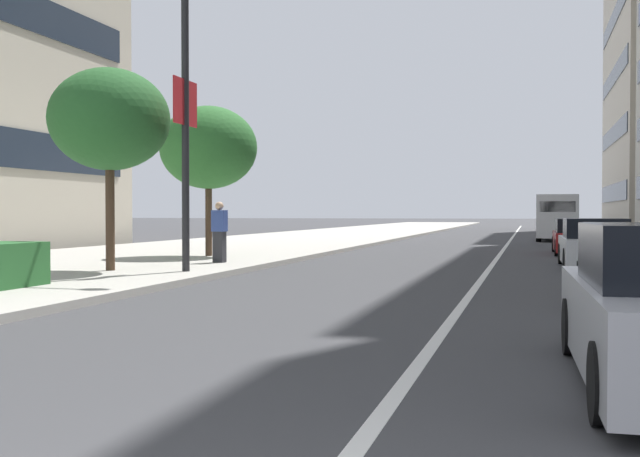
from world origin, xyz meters
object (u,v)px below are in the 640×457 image
street_lamp_with_banners (199,60)px  delivery_van_ahead (558,216)px  pedestrian_on_plaza (219,232)px  car_following_behind (635,266)px  car_far_down_avenue (580,237)px  street_tree_by_lamp_post (208,148)px  street_tree_near_plaza_corner (110,120)px  car_approaching_light (594,245)px

street_lamp_with_banners → delivery_van_ahead: bearing=-18.3°
street_lamp_with_banners → pedestrian_on_plaza: street_lamp_with_banners is taller
car_following_behind → pedestrian_on_plaza: 11.79m
car_far_down_avenue → street_tree_by_lamp_post: street_tree_by_lamp_post is taller
car_far_down_avenue → delivery_van_ahead: size_ratio=0.73×
car_far_down_avenue → street_tree_near_plaza_corner: street_tree_near_plaza_corner is taller
delivery_van_ahead → pedestrian_on_plaza: bearing=160.0°
street_lamp_with_banners → car_approaching_light: bearing=-57.7°
car_far_down_avenue → delivery_van_ahead: (14.34, 0.32, 0.72)m
street_tree_near_plaza_corner → car_far_down_avenue: bearing=-41.0°
car_following_behind → pedestrian_on_plaza: bearing=63.6°
car_far_down_avenue → street_tree_by_lamp_post: size_ratio=0.94×
car_approaching_light → street_lamp_with_banners: 12.02m
car_far_down_avenue → street_tree_near_plaza_corner: 18.14m
pedestrian_on_plaza → street_lamp_with_banners: bearing=-157.2°
street_tree_by_lamp_post → pedestrian_on_plaza: size_ratio=2.84×
car_following_behind → street_tree_by_lamp_post: (8.69, 11.92, 3.05)m
car_following_behind → car_approaching_light: (8.49, 0.02, 0.01)m
delivery_van_ahead → street_lamp_with_banners: street_lamp_with_banners is taller
street_lamp_with_banners → street_tree_near_plaza_corner: bearing=95.8°
car_following_behind → street_lamp_with_banners: size_ratio=0.53×
street_lamp_with_banners → car_far_down_avenue: bearing=-35.5°
street_tree_near_plaza_corner → car_approaching_light: bearing=-62.1°
car_following_behind → street_tree_by_lamp_post: street_tree_by_lamp_post is taller
car_following_behind → car_approaching_light: size_ratio=0.97×
car_following_behind → street_tree_near_plaza_corner: 12.34m
street_tree_by_lamp_post → car_approaching_light: bearing=-91.0°
car_far_down_avenue → street_lamp_with_banners: street_lamp_with_banners is taller
car_far_down_avenue → street_tree_by_lamp_post: (-7.08, 11.95, 3.05)m
street_tree_near_plaza_corner → street_tree_by_lamp_post: street_tree_near_plaza_corner is taller
street_tree_by_lamp_post → pedestrian_on_plaza: 4.28m
car_following_behind → car_far_down_avenue: size_ratio=1.00×
car_following_behind → street_lamp_with_banners: (2.55, 9.41, 4.59)m
car_following_behind → street_lamp_with_banners: 10.77m
car_approaching_light → street_tree_by_lamp_post: bearing=88.7°
car_far_down_avenue → delivery_van_ahead: delivery_van_ahead is taller
car_following_behind → pedestrian_on_plaza: pedestrian_on_plaza is taller
street_lamp_with_banners → street_tree_near_plaza_corner: 2.68m
car_far_down_avenue → street_lamp_with_banners: bearing=144.3°
car_following_behind → street_lamp_with_banners: bearing=77.7°
street_lamp_with_banners → pedestrian_on_plaza: 5.36m
street_tree_by_lamp_post → street_lamp_with_banners: bearing=-157.8°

